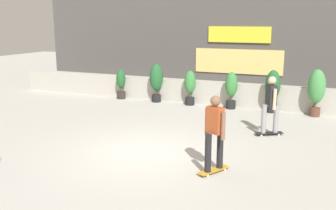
{
  "coord_description": "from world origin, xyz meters",
  "views": [
    {
      "loc": [
        4.01,
        -7.92,
        3.2
      ],
      "look_at": [
        0.0,
        1.5,
        0.9
      ],
      "focal_mm": 40.17,
      "sensor_mm": 36.0,
      "label": 1
    }
  ],
  "objects_px": {
    "potted_plant_2": "(190,86)",
    "potted_plant_3": "(231,88)",
    "potted_plant_1": "(156,80)",
    "potted_plant_0": "(121,83)",
    "potted_plant_4": "(273,88)",
    "potted_plant_5": "(316,89)",
    "skater_by_wall_left": "(271,103)",
    "skater_by_wall_right": "(215,131)"
  },
  "relations": [
    {
      "from": "potted_plant_3",
      "to": "potted_plant_2",
      "type": "bearing_deg",
      "value": 180.0
    },
    {
      "from": "potted_plant_5",
      "to": "skater_by_wall_left",
      "type": "bearing_deg",
      "value": -111.05
    },
    {
      "from": "potted_plant_3",
      "to": "skater_by_wall_right",
      "type": "distance_m",
      "value": 6.22
    },
    {
      "from": "potted_plant_0",
      "to": "potted_plant_1",
      "type": "distance_m",
      "value": 1.65
    },
    {
      "from": "potted_plant_4",
      "to": "potted_plant_2",
      "type": "bearing_deg",
      "value": 180.0
    },
    {
      "from": "potted_plant_0",
      "to": "potted_plant_2",
      "type": "xyz_separation_m",
      "value": [
        3.06,
        0.0,
        0.09
      ]
    },
    {
      "from": "potted_plant_0",
      "to": "potted_plant_2",
      "type": "relative_size",
      "value": 0.92
    },
    {
      "from": "potted_plant_2",
      "to": "potted_plant_3",
      "type": "relative_size",
      "value": 0.98
    },
    {
      "from": "potted_plant_4",
      "to": "skater_by_wall_right",
      "type": "height_order",
      "value": "skater_by_wall_right"
    },
    {
      "from": "potted_plant_5",
      "to": "skater_by_wall_left",
      "type": "distance_m",
      "value": 3.07
    },
    {
      "from": "potted_plant_5",
      "to": "skater_by_wall_left",
      "type": "xyz_separation_m",
      "value": [
        -1.1,
        -2.86,
        -0.01
      ]
    },
    {
      "from": "potted_plant_3",
      "to": "potted_plant_5",
      "type": "xyz_separation_m",
      "value": [
        2.92,
        -0.0,
        0.17
      ]
    },
    {
      "from": "skater_by_wall_right",
      "to": "potted_plant_1",
      "type": "bearing_deg",
      "value": 124.32
    },
    {
      "from": "skater_by_wall_right",
      "to": "potted_plant_3",
      "type": "bearing_deg",
      "value": 100.45
    },
    {
      "from": "potted_plant_2",
      "to": "potted_plant_5",
      "type": "bearing_deg",
      "value": -0.0
    },
    {
      "from": "skater_by_wall_left",
      "to": "skater_by_wall_right",
      "type": "xyz_separation_m",
      "value": [
        -0.69,
        -3.25,
        0.0
      ]
    },
    {
      "from": "potted_plant_2",
      "to": "potted_plant_3",
      "type": "height_order",
      "value": "potted_plant_3"
    },
    {
      "from": "potted_plant_2",
      "to": "skater_by_wall_right",
      "type": "height_order",
      "value": "skater_by_wall_right"
    },
    {
      "from": "potted_plant_0",
      "to": "potted_plant_4",
      "type": "xyz_separation_m",
      "value": [
        6.16,
        -0.0,
        0.22
      ]
    },
    {
      "from": "potted_plant_4",
      "to": "potted_plant_5",
      "type": "bearing_deg",
      "value": 0.0
    },
    {
      "from": "potted_plant_1",
      "to": "potted_plant_2",
      "type": "xyz_separation_m",
      "value": [
        1.43,
        0.0,
        -0.15
      ]
    },
    {
      "from": "potted_plant_0",
      "to": "potted_plant_5",
      "type": "relative_size",
      "value": 0.76
    },
    {
      "from": "potted_plant_3",
      "to": "potted_plant_4",
      "type": "height_order",
      "value": "potted_plant_4"
    },
    {
      "from": "potted_plant_5",
      "to": "potted_plant_3",
      "type": "bearing_deg",
      "value": 180.0
    },
    {
      "from": "potted_plant_1",
      "to": "skater_by_wall_right",
      "type": "relative_size",
      "value": 0.91
    },
    {
      "from": "potted_plant_2",
      "to": "potted_plant_3",
      "type": "xyz_separation_m",
      "value": [
        1.62,
        0.0,
        0.03
      ]
    },
    {
      "from": "potted_plant_1",
      "to": "potted_plant_4",
      "type": "height_order",
      "value": "potted_plant_1"
    },
    {
      "from": "potted_plant_2",
      "to": "potted_plant_5",
      "type": "xyz_separation_m",
      "value": [
        4.54,
        -0.0,
        0.2
      ]
    },
    {
      "from": "potted_plant_2",
      "to": "skater_by_wall_left",
      "type": "relative_size",
      "value": 0.79
    },
    {
      "from": "potted_plant_0",
      "to": "potted_plant_1",
      "type": "height_order",
      "value": "potted_plant_1"
    },
    {
      "from": "skater_by_wall_right",
      "to": "potted_plant_5",
      "type": "bearing_deg",
      "value": 73.66
    },
    {
      "from": "potted_plant_5",
      "to": "potted_plant_4",
      "type": "bearing_deg",
      "value": 180.0
    },
    {
      "from": "skater_by_wall_left",
      "to": "potted_plant_5",
      "type": "bearing_deg",
      "value": 68.95
    },
    {
      "from": "skater_by_wall_left",
      "to": "potted_plant_0",
      "type": "bearing_deg",
      "value": 156.2
    },
    {
      "from": "potted_plant_4",
      "to": "potted_plant_5",
      "type": "distance_m",
      "value": 1.44
    },
    {
      "from": "potted_plant_1",
      "to": "potted_plant_0",
      "type": "bearing_deg",
      "value": 180.0
    },
    {
      "from": "potted_plant_1",
      "to": "skater_by_wall_right",
      "type": "xyz_separation_m",
      "value": [
        4.17,
        -6.12,
        0.04
      ]
    },
    {
      "from": "potted_plant_2",
      "to": "potted_plant_3",
      "type": "bearing_deg",
      "value": 0.0
    },
    {
      "from": "potted_plant_1",
      "to": "potted_plant_2",
      "type": "distance_m",
      "value": 1.44
    },
    {
      "from": "potted_plant_4",
      "to": "potted_plant_3",
      "type": "bearing_deg",
      "value": 180.0
    },
    {
      "from": "potted_plant_3",
      "to": "skater_by_wall_left",
      "type": "xyz_separation_m",
      "value": [
        1.82,
        -2.86,
        0.16
      ]
    },
    {
      "from": "potted_plant_3",
      "to": "potted_plant_1",
      "type": "bearing_deg",
      "value": 180.0
    }
  ]
}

